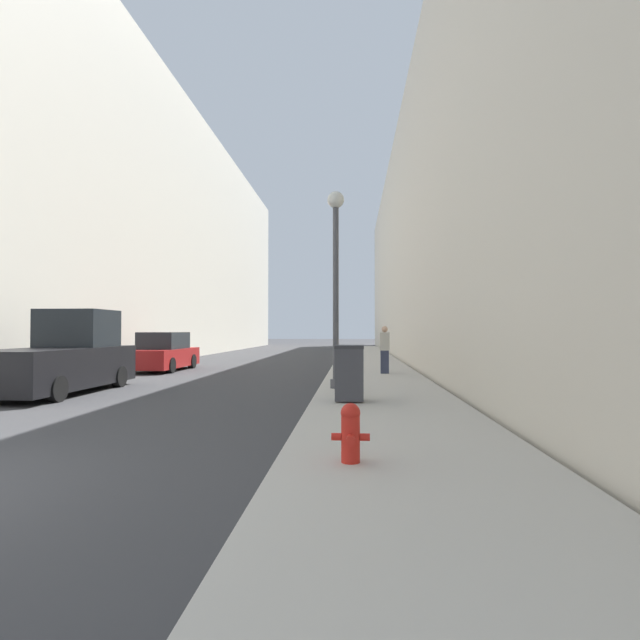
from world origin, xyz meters
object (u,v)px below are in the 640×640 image
at_px(fire_hydrant, 351,431).
at_px(lamppost, 336,266).
at_px(pedestrian_on_sidewalk, 385,350).
at_px(pickup_truck, 64,359).
at_px(parked_sedan_near, 164,353).
at_px(trash_bin, 349,372).

relative_size(fire_hydrant, lamppost, 0.13).
distance_m(fire_hydrant, lamppost, 8.38).
distance_m(lamppost, pedestrian_on_sidewalk, 5.79).
xyz_separation_m(pickup_truck, pedestrian_on_sidewalk, (9.27, 5.39, 0.07)).
bearing_deg(fire_hydrant, pedestrian_on_sidewalk, 84.58).
bearing_deg(pickup_truck, parked_sedan_near, 91.01).
relative_size(trash_bin, pickup_truck, 0.24).
height_order(fire_hydrant, pickup_truck, pickup_truck).
bearing_deg(trash_bin, fire_hydrant, -89.36).
relative_size(fire_hydrant, pickup_truck, 0.14).
bearing_deg(fire_hydrant, trash_bin, 90.64).
relative_size(lamppost, parked_sedan_near, 1.23).
xyz_separation_m(trash_bin, pickup_truck, (-8.00, 2.10, 0.17)).
height_order(fire_hydrant, trash_bin, trash_bin).
xyz_separation_m(parked_sedan_near, pedestrian_on_sidewalk, (9.40, -2.34, 0.26)).
height_order(pickup_truck, parked_sedan_near, pickup_truck).
distance_m(trash_bin, pickup_truck, 8.27).
xyz_separation_m(fire_hydrant, pickup_truck, (-8.06, 7.36, 0.44)).
bearing_deg(pedestrian_on_sidewalk, trash_bin, -99.61).
bearing_deg(trash_bin, pickup_truck, 165.32).
relative_size(fire_hydrant, trash_bin, 0.57).
bearing_deg(pickup_truck, pedestrian_on_sidewalk, 30.17).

